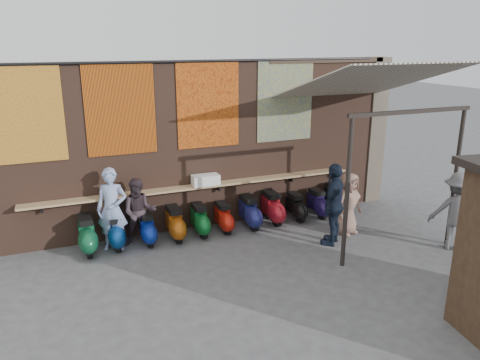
{
  "coord_description": "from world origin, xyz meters",
  "views": [
    {
      "loc": [
        -3.14,
        -7.85,
        4.44
      ],
      "look_at": [
        0.57,
        1.2,
        1.5
      ],
      "focal_mm": 35.0,
      "sensor_mm": 36.0,
      "label": 1
    }
  ],
  "objects_px": {
    "scooter_stool_6": "(250,212)",
    "scooter_stool_9": "(318,204)",
    "scooter_stool_1": "(116,232)",
    "scooter_stool_3": "(175,224)",
    "scooter_stool_7": "(272,208)",
    "shelf_box": "(206,180)",
    "scooter_stool_0": "(87,236)",
    "diner_left": "(112,209)",
    "scooter_stool_5": "(224,218)",
    "scooter_stool_10": "(336,199)",
    "scooter_stool_2": "(147,229)",
    "shopper_navy": "(334,204)",
    "diner_right": "(139,212)",
    "scooter_stool_4": "(200,220)",
    "shopper_tan": "(349,204)",
    "shopper_grey": "(457,211)",
    "scooter_stool_8": "(296,207)"
  },
  "relations": [
    {
      "from": "scooter_stool_5",
      "to": "diner_right",
      "type": "bearing_deg",
      "value": 179.9
    },
    {
      "from": "scooter_stool_3",
      "to": "diner_right",
      "type": "bearing_deg",
      "value": 178.26
    },
    {
      "from": "scooter_stool_1",
      "to": "scooter_stool_9",
      "type": "distance_m",
      "value": 5.14
    },
    {
      "from": "scooter_stool_2",
      "to": "shopper_navy",
      "type": "relative_size",
      "value": 0.4
    },
    {
      "from": "scooter_stool_6",
      "to": "scooter_stool_10",
      "type": "bearing_deg",
      "value": 0.99
    },
    {
      "from": "scooter_stool_6",
      "to": "scooter_stool_7",
      "type": "distance_m",
      "value": 0.65
    },
    {
      "from": "scooter_stool_8",
      "to": "shopper_navy",
      "type": "xyz_separation_m",
      "value": [
        0.06,
        -1.59,
        0.6
      ]
    },
    {
      "from": "scooter_stool_6",
      "to": "diner_right",
      "type": "xyz_separation_m",
      "value": [
        -2.66,
        0.02,
        0.38
      ]
    },
    {
      "from": "scooter_stool_0",
      "to": "scooter_stool_10",
      "type": "relative_size",
      "value": 1.03
    },
    {
      "from": "scooter_stool_0",
      "to": "shopper_grey",
      "type": "distance_m",
      "value": 8.02
    },
    {
      "from": "scooter_stool_4",
      "to": "shopper_navy",
      "type": "relative_size",
      "value": 0.41
    },
    {
      "from": "scooter_stool_6",
      "to": "shopper_grey",
      "type": "distance_m",
      "value": 4.65
    },
    {
      "from": "scooter_stool_1",
      "to": "diner_right",
      "type": "xyz_separation_m",
      "value": [
        0.54,
        -0.03,
        0.41
      ]
    },
    {
      "from": "scooter_stool_8",
      "to": "scooter_stool_1",
      "type": "bearing_deg",
      "value": 179.73
    },
    {
      "from": "scooter_stool_4",
      "to": "diner_right",
      "type": "bearing_deg",
      "value": -179.54
    },
    {
      "from": "scooter_stool_6",
      "to": "shopper_grey",
      "type": "height_order",
      "value": "shopper_grey"
    },
    {
      "from": "scooter_stool_0",
      "to": "diner_left",
      "type": "distance_m",
      "value": 0.77
    },
    {
      "from": "shopper_grey",
      "to": "scooter_stool_0",
      "type": "bearing_deg",
      "value": 19.93
    },
    {
      "from": "scooter_stool_3",
      "to": "shopper_tan",
      "type": "bearing_deg",
      "value": -17.31
    },
    {
      "from": "scooter_stool_4",
      "to": "shopper_tan",
      "type": "xyz_separation_m",
      "value": [
        3.27,
        -1.24,
        0.38
      ]
    },
    {
      "from": "scooter_stool_4",
      "to": "scooter_stool_2",
      "type": "bearing_deg",
      "value": -179.05
    },
    {
      "from": "scooter_stool_6",
      "to": "scooter_stool_9",
      "type": "height_order",
      "value": "scooter_stool_6"
    },
    {
      "from": "scooter_stool_0",
      "to": "scooter_stool_1",
      "type": "distance_m",
      "value": 0.61
    },
    {
      "from": "scooter_stool_10",
      "to": "diner_left",
      "type": "distance_m",
      "value": 5.77
    },
    {
      "from": "scooter_stool_4",
      "to": "scooter_stool_7",
      "type": "height_order",
      "value": "scooter_stool_7"
    },
    {
      "from": "scooter_stool_0",
      "to": "diner_left",
      "type": "bearing_deg",
      "value": 0.34
    },
    {
      "from": "scooter_stool_1",
      "to": "scooter_stool_3",
      "type": "xyz_separation_m",
      "value": [
        1.33,
        -0.05,
        0.02
      ]
    },
    {
      "from": "shopper_grey",
      "to": "shopper_tan",
      "type": "distance_m",
      "value": 2.32
    },
    {
      "from": "scooter_stool_1",
      "to": "diner_left",
      "type": "distance_m",
      "value": 0.56
    },
    {
      "from": "scooter_stool_3",
      "to": "shopper_navy",
      "type": "xyz_separation_m",
      "value": [
        3.23,
        -1.56,
        0.56
      ]
    },
    {
      "from": "scooter_stool_5",
      "to": "diner_left",
      "type": "distance_m",
      "value": 2.63
    },
    {
      "from": "scooter_stool_2",
      "to": "scooter_stool_4",
      "type": "height_order",
      "value": "scooter_stool_4"
    },
    {
      "from": "scooter_stool_0",
      "to": "scooter_stool_9",
      "type": "height_order",
      "value": "scooter_stool_0"
    },
    {
      "from": "scooter_stool_0",
      "to": "scooter_stool_10",
      "type": "distance_m",
      "value": 6.32
    },
    {
      "from": "scooter_stool_6",
      "to": "scooter_stool_10",
      "type": "distance_m",
      "value": 2.51
    },
    {
      "from": "scooter_stool_4",
      "to": "shopper_grey",
      "type": "height_order",
      "value": "shopper_grey"
    },
    {
      "from": "scooter_stool_10",
      "to": "scooter_stool_3",
      "type": "bearing_deg",
      "value": -179.43
    },
    {
      "from": "scooter_stool_10",
      "to": "diner_left",
      "type": "xyz_separation_m",
      "value": [
        -5.75,
        -0.02,
        0.53
      ]
    },
    {
      "from": "scooter_stool_0",
      "to": "scooter_stool_5",
      "type": "height_order",
      "value": "scooter_stool_0"
    },
    {
      "from": "scooter_stool_0",
      "to": "scooter_stool_2",
      "type": "xyz_separation_m",
      "value": [
        1.3,
        -0.01,
        -0.05
      ]
    },
    {
      "from": "scooter_stool_6",
      "to": "shelf_box",
      "type": "bearing_deg",
      "value": 162.19
    },
    {
      "from": "scooter_stool_1",
      "to": "scooter_stool_3",
      "type": "distance_m",
      "value": 1.34
    },
    {
      "from": "shelf_box",
      "to": "scooter_stool_4",
      "type": "xyz_separation_m",
      "value": [
        -0.25,
        -0.29,
        -0.88
      ]
    },
    {
      "from": "scooter_stool_0",
      "to": "scooter_stool_9",
      "type": "xyz_separation_m",
      "value": [
        5.74,
        -0.0,
        -0.04
      ]
    },
    {
      "from": "scooter_stool_1",
      "to": "scooter_stool_2",
      "type": "distance_m",
      "value": 0.69
    },
    {
      "from": "scooter_stool_7",
      "to": "shopper_navy",
      "type": "bearing_deg",
      "value": -66.12
    },
    {
      "from": "scooter_stool_6",
      "to": "shopper_grey",
      "type": "xyz_separation_m",
      "value": [
        3.67,
        -2.81,
        0.48
      ]
    },
    {
      "from": "scooter_stool_9",
      "to": "shopper_tan",
      "type": "height_order",
      "value": "shopper_tan"
    },
    {
      "from": "scooter_stool_1",
      "to": "scooter_stool_0",
      "type": "bearing_deg",
      "value": -176.9
    },
    {
      "from": "scooter_stool_0",
      "to": "scooter_stool_4",
      "type": "distance_m",
      "value": 2.55
    }
  ]
}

